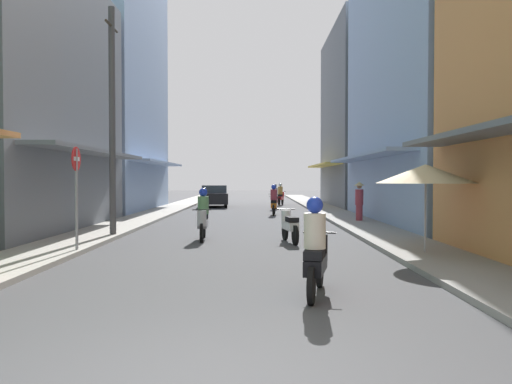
# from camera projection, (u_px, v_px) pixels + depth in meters

# --- Properties ---
(ground_plane) EXTENTS (113.62, 113.62, 0.00)m
(ground_plane) POSITION_uv_depth(u_px,v_px,m) (247.00, 215.00, 26.06)
(ground_plane) COLOR #424244
(sidewalk_left) EXTENTS (1.91, 59.65, 0.12)m
(sidewalk_left) POSITION_uv_depth(u_px,v_px,m) (157.00, 214.00, 26.08)
(sidewalk_left) COLOR #ADA89E
(sidewalk_left) RESTS_ON ground
(sidewalk_right) EXTENTS (1.91, 59.65, 0.12)m
(sidewalk_right) POSITION_uv_depth(u_px,v_px,m) (337.00, 214.00, 26.04)
(sidewalk_right) COLOR gray
(sidewalk_right) RESTS_ON ground
(building_left_far) EXTENTS (7.05, 11.59, 17.67)m
(building_left_far) POSITION_uv_depth(u_px,v_px,m) (101.00, 60.00, 29.38)
(building_left_far) COLOR #8CA5CC
(building_left_far) RESTS_ON ground
(building_right_mid) EXTENTS (7.05, 12.94, 17.35)m
(building_right_mid) POSITION_uv_depth(u_px,v_px,m) (449.00, 17.00, 21.20)
(building_right_mid) COLOR #8CA5CC
(building_right_mid) RESTS_ON ground
(building_right_far) EXTENTS (7.05, 10.90, 11.93)m
(building_right_far) POSITION_uv_depth(u_px,v_px,m) (377.00, 119.00, 34.03)
(building_right_far) COLOR slate
(building_right_far) RESTS_ON ground
(motorbike_red) EXTENTS (0.65, 1.78, 1.58)m
(motorbike_red) POSITION_uv_depth(u_px,v_px,m) (283.00, 195.00, 36.03)
(motorbike_red) COLOR black
(motorbike_red) RESTS_ON ground
(motorbike_silver) EXTENTS (0.55, 1.81, 1.58)m
(motorbike_silver) POSITION_uv_depth(u_px,v_px,m) (205.00, 217.00, 15.35)
(motorbike_silver) COLOR black
(motorbike_silver) RESTS_ON ground
(motorbike_orange) EXTENTS (0.55, 1.81, 1.58)m
(motorbike_orange) POSITION_uv_depth(u_px,v_px,m) (276.00, 201.00, 26.13)
(motorbike_orange) COLOR black
(motorbike_orange) RESTS_ON ground
(motorbike_white) EXTENTS (0.59, 1.80, 0.96)m
(motorbike_white) POSITION_uv_depth(u_px,v_px,m) (291.00, 225.00, 14.71)
(motorbike_white) COLOR black
(motorbike_white) RESTS_ON ground
(motorbike_black) EXTENTS (0.64, 1.78, 1.58)m
(motorbike_black) POSITION_uv_depth(u_px,v_px,m) (318.00, 252.00, 7.98)
(motorbike_black) COLOR black
(motorbike_black) RESTS_ON ground
(motorbike_maroon) EXTENTS (0.61, 1.79, 1.58)m
(motorbike_maroon) POSITION_uv_depth(u_px,v_px,m) (276.00, 198.00, 30.89)
(motorbike_maroon) COLOR black
(motorbike_maroon) RESTS_ON ground
(parked_car) EXTENTS (2.07, 4.22, 1.45)m
(parked_car) POSITION_uv_depth(u_px,v_px,m) (216.00, 196.00, 33.65)
(parked_car) COLOR black
(parked_car) RESTS_ON ground
(pedestrian_far) EXTENTS (0.44, 0.44, 1.74)m
(pedestrian_far) POSITION_uv_depth(u_px,v_px,m) (361.00, 200.00, 21.12)
(pedestrian_far) COLOR #99333F
(pedestrian_far) RESTS_ON ground
(vendor_umbrella) EXTENTS (2.31, 2.31, 2.21)m
(vendor_umbrella) POSITION_uv_depth(u_px,v_px,m) (428.00, 174.00, 11.87)
(vendor_umbrella) COLOR #99999E
(vendor_umbrella) RESTS_ON ground
(utility_pole) EXTENTS (0.20, 1.20, 7.23)m
(utility_pole) POSITION_uv_depth(u_px,v_px,m) (114.00, 121.00, 15.80)
(utility_pole) COLOR #4C4C4F
(utility_pole) RESTS_ON ground
(street_sign_no_entry) EXTENTS (0.07, 0.60, 2.65)m
(street_sign_no_entry) POSITION_uv_depth(u_px,v_px,m) (78.00, 185.00, 12.37)
(street_sign_no_entry) COLOR gray
(street_sign_no_entry) RESTS_ON ground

